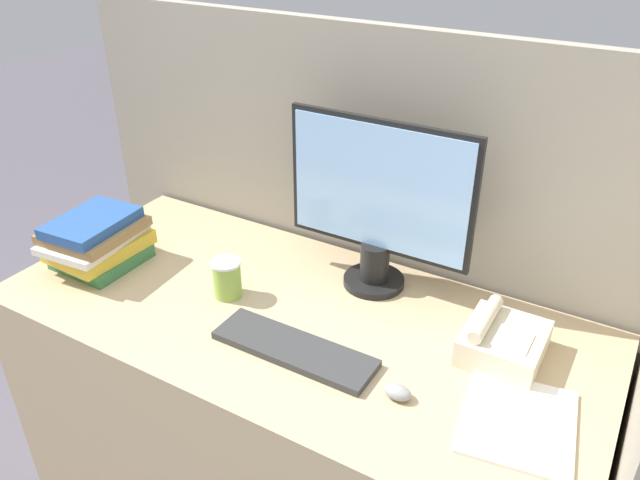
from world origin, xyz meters
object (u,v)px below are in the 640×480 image
(keyboard, at_px, (294,349))
(coffee_cup, at_px, (227,278))
(monitor, at_px, (378,208))
(mouse, at_px, (398,392))
(desk_telephone, at_px, (502,342))
(book_stack, at_px, (97,240))

(keyboard, bearing_deg, coffee_cup, 158.55)
(monitor, xyz_separation_m, mouse, (0.25, -0.40, -0.23))
(mouse, xyz_separation_m, coffee_cup, (-0.59, 0.13, 0.04))
(keyboard, relative_size, desk_telephone, 2.07)
(mouse, relative_size, desk_telephone, 0.32)
(keyboard, bearing_deg, desk_telephone, 29.37)
(monitor, xyz_separation_m, keyboard, (-0.03, -0.38, -0.24))
(keyboard, xyz_separation_m, coffee_cup, (-0.30, 0.12, 0.05))
(mouse, bearing_deg, keyboard, 177.05)
(desk_telephone, bearing_deg, coffee_cup, -169.72)
(coffee_cup, xyz_separation_m, desk_telephone, (0.75, 0.14, -0.01))
(mouse, distance_m, book_stack, 1.04)
(monitor, bearing_deg, keyboard, -95.18)
(desk_telephone, bearing_deg, keyboard, -150.63)
(keyboard, distance_m, book_stack, 0.75)
(coffee_cup, bearing_deg, mouse, -12.67)
(keyboard, relative_size, mouse, 6.55)
(monitor, height_order, book_stack, monitor)
(keyboard, distance_m, coffee_cup, 0.32)
(book_stack, xyz_separation_m, desk_telephone, (1.19, 0.20, -0.04))
(keyboard, distance_m, mouse, 0.29)
(desk_telephone, bearing_deg, monitor, 162.50)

